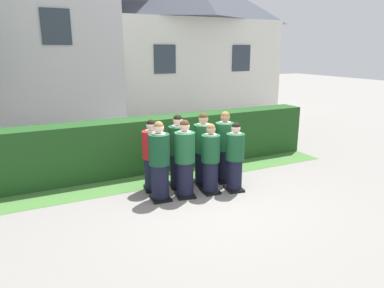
{
  "coord_description": "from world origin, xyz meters",
  "views": [
    {
      "loc": [
        -3.27,
        -6.34,
        3.02
      ],
      "look_at": [
        0.0,
        0.28,
        1.05
      ],
      "focal_mm": 33.23,
      "sensor_mm": 36.0,
      "label": 1
    }
  ],
  "objects_px": {
    "student_front_row_0": "(160,163)",
    "student_rear_row_2": "(203,151)",
    "student_front_row_1": "(185,161)",
    "student_front_row_3": "(235,159)",
    "student_front_row_2": "(210,160)",
    "student_rear_row_1": "(178,153)",
    "student_in_red_blazer": "(152,157)",
    "student_rear_row_3": "(224,148)"
  },
  "relations": [
    {
      "from": "student_rear_row_1",
      "to": "student_rear_row_3",
      "type": "bearing_deg",
      "value": -8.57
    },
    {
      "from": "student_front_row_1",
      "to": "student_in_red_blazer",
      "type": "bearing_deg",
      "value": 126.85
    },
    {
      "from": "student_rear_row_1",
      "to": "student_front_row_1",
      "type": "bearing_deg",
      "value": -100.57
    },
    {
      "from": "student_front_row_1",
      "to": "student_rear_row_1",
      "type": "distance_m",
      "value": 0.59
    },
    {
      "from": "student_front_row_0",
      "to": "student_rear_row_2",
      "type": "height_order",
      "value": "student_rear_row_2"
    },
    {
      "from": "student_front_row_3",
      "to": "student_rear_row_3",
      "type": "height_order",
      "value": "student_rear_row_3"
    },
    {
      "from": "student_front_row_2",
      "to": "student_rear_row_3",
      "type": "xyz_separation_m",
      "value": [
        0.63,
        0.47,
        0.07
      ]
    },
    {
      "from": "student_rear_row_2",
      "to": "student_rear_row_3",
      "type": "bearing_deg",
      "value": -6.24
    },
    {
      "from": "student_front_row_2",
      "to": "student_rear_row_2",
      "type": "relative_size",
      "value": 0.92
    },
    {
      "from": "student_in_red_blazer",
      "to": "student_rear_row_1",
      "type": "xyz_separation_m",
      "value": [
        0.59,
        -0.07,
        0.03
      ]
    },
    {
      "from": "student_front_row_0",
      "to": "student_front_row_3",
      "type": "xyz_separation_m",
      "value": [
        1.65,
        -0.25,
        -0.06
      ]
    },
    {
      "from": "student_front_row_2",
      "to": "student_front_row_1",
      "type": "bearing_deg",
      "value": 173.81
    },
    {
      "from": "student_in_red_blazer",
      "to": "student_rear_row_1",
      "type": "bearing_deg",
      "value": -6.84
    },
    {
      "from": "student_front_row_2",
      "to": "student_front_row_3",
      "type": "height_order",
      "value": "student_front_row_2"
    },
    {
      "from": "student_front_row_0",
      "to": "student_in_red_blazer",
      "type": "height_order",
      "value": "student_front_row_0"
    },
    {
      "from": "student_front_row_1",
      "to": "student_rear_row_2",
      "type": "xyz_separation_m",
      "value": [
        0.68,
        0.47,
        0.01
      ]
    },
    {
      "from": "student_front_row_1",
      "to": "student_rear_row_1",
      "type": "height_order",
      "value": "student_rear_row_1"
    },
    {
      "from": "student_front_row_3",
      "to": "student_rear_row_3",
      "type": "bearing_deg",
      "value": 81.0
    },
    {
      "from": "student_front_row_0",
      "to": "student_rear_row_3",
      "type": "height_order",
      "value": "student_rear_row_3"
    },
    {
      "from": "student_in_red_blazer",
      "to": "student_rear_row_1",
      "type": "height_order",
      "value": "student_rear_row_1"
    },
    {
      "from": "student_front_row_0",
      "to": "student_front_row_2",
      "type": "relative_size",
      "value": 1.08
    },
    {
      "from": "student_front_row_2",
      "to": "student_rear_row_1",
      "type": "relative_size",
      "value": 0.92
    },
    {
      "from": "student_rear_row_3",
      "to": "student_front_row_2",
      "type": "bearing_deg",
      "value": -143.27
    },
    {
      "from": "student_front_row_2",
      "to": "student_rear_row_3",
      "type": "bearing_deg",
      "value": 36.73
    },
    {
      "from": "student_front_row_1",
      "to": "student_in_red_blazer",
      "type": "xyz_separation_m",
      "value": [
        -0.49,
        0.65,
        -0.03
      ]
    },
    {
      "from": "student_front_row_2",
      "to": "student_rear_row_2",
      "type": "bearing_deg",
      "value": 78.91
    },
    {
      "from": "student_front_row_0",
      "to": "student_rear_row_1",
      "type": "relative_size",
      "value": 1.0
    },
    {
      "from": "student_front_row_0",
      "to": "student_rear_row_1",
      "type": "bearing_deg",
      "value": 38.21
    },
    {
      "from": "student_front_row_3",
      "to": "student_front_row_0",
      "type": "bearing_deg",
      "value": 171.32
    },
    {
      "from": "student_front_row_3",
      "to": "student_in_red_blazer",
      "type": "bearing_deg",
      "value": 152.69
    },
    {
      "from": "student_rear_row_1",
      "to": "student_rear_row_3",
      "type": "distance_m",
      "value": 1.12
    },
    {
      "from": "student_front_row_0",
      "to": "student_rear_row_2",
      "type": "xyz_separation_m",
      "value": [
        1.21,
        0.4,
        0.0
      ]
    },
    {
      "from": "student_front_row_1",
      "to": "student_front_row_3",
      "type": "relative_size",
      "value": 1.08
    },
    {
      "from": "student_front_row_0",
      "to": "student_front_row_1",
      "type": "distance_m",
      "value": 0.54
    },
    {
      "from": "student_front_row_2",
      "to": "student_front_row_3",
      "type": "xyz_separation_m",
      "value": [
        0.54,
        -0.12,
        -0.0
      ]
    },
    {
      "from": "student_in_red_blazer",
      "to": "student_rear_row_2",
      "type": "relative_size",
      "value": 0.95
    },
    {
      "from": "student_front_row_1",
      "to": "student_rear_row_1",
      "type": "xyz_separation_m",
      "value": [
        0.11,
        0.58,
        0.0
      ]
    },
    {
      "from": "student_front_row_2",
      "to": "student_front_row_3",
      "type": "distance_m",
      "value": 0.55
    },
    {
      "from": "student_rear_row_2",
      "to": "student_front_row_1",
      "type": "bearing_deg",
      "value": -145.51
    },
    {
      "from": "student_rear_row_2",
      "to": "student_in_red_blazer",
      "type": "bearing_deg",
      "value": 171.26
    },
    {
      "from": "student_in_red_blazer",
      "to": "student_rear_row_3",
      "type": "bearing_deg",
      "value": -7.97
    },
    {
      "from": "student_in_red_blazer",
      "to": "student_front_row_0",
      "type": "bearing_deg",
      "value": -94.77
    }
  ]
}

